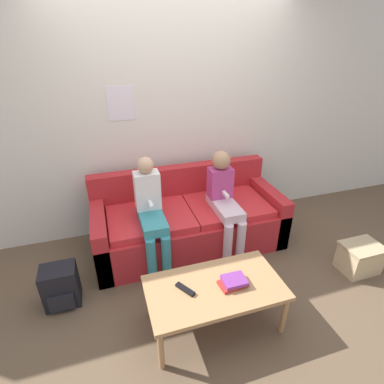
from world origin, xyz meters
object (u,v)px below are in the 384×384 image
person_left (151,210)px  storage_box (360,258)px  coffee_table (215,290)px  backpack (61,286)px  couch (188,221)px  tv_remote (185,289)px  person_right (224,198)px

person_left → storage_box: 2.09m
coffee_table → backpack: (-1.17, 0.59, -0.17)m
couch → backpack: couch is taller
coffee_table → person_left: (-0.31, 0.89, 0.25)m
couch → tv_remote: bearing=-108.1°
coffee_table → storage_box: bearing=5.1°
backpack → tv_remote: bearing=-30.6°
couch → person_right: (0.33, -0.20, 0.34)m
coffee_table → storage_box: 1.61m
couch → person_left: bearing=-155.3°
tv_remote → storage_box: size_ratio=0.45×
coffee_table → backpack: coffee_table is taller
person_right → backpack: 1.70m
couch → backpack: (-1.29, -0.50, -0.09)m
person_right → tv_remote: (-0.68, -0.87, -0.21)m
person_left → backpack: (-0.86, -0.31, -0.42)m
couch → coffee_table: (-0.12, -1.09, 0.08)m
tv_remote → storage_box: tv_remote is taller
person_left → person_right: size_ratio=1.02×
person_right → backpack: bearing=-169.2°
storage_box → tv_remote: bearing=-176.4°
couch → tv_remote: (-0.35, -1.06, 0.13)m
person_right → storage_box: 1.44m
coffee_table → storage_box: size_ratio=2.82×
coffee_table → tv_remote: size_ratio=6.31×
person_left → backpack: 1.01m
coffee_table → storage_box: (1.59, 0.14, -0.20)m
couch → person_right: bearing=-30.8°
person_left → storage_box: bearing=-21.6°
couch → person_left: (-0.43, -0.20, 0.33)m
storage_box → backpack: 2.79m
tv_remote → person_right: bearing=20.2°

